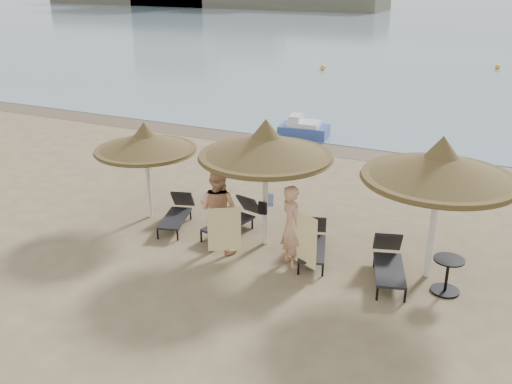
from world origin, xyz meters
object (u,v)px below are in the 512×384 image
Objects in this scene: lounger_near_left at (235,218)px; pedal_boat at (303,129)px; palapa_left at (145,142)px; palapa_center at (266,146)px; palapa_right at (440,167)px; person_left at (218,203)px; lounger_far_right at (389,262)px; person_right at (292,220)px; side_table at (447,276)px; lounger_far_left at (177,213)px; lounger_near_right at (313,242)px.

pedal_boat is (-1.46, 8.80, -0.03)m from lounger_near_left.
lounger_near_left is (2.48, 0.15, -1.73)m from palapa_left.
palapa_right reaches higher than palapa_center.
palapa_left is at bearing -16.40° from person_left.
person_right is at bearing 173.58° from lounger_far_right.
palapa_right is (3.84, 0.07, 0.05)m from palapa_center.
lounger_near_left is 0.79× the size of person_left.
side_table is at bearing -134.87° from person_right.
palapa_left reaches higher than person_left.
person_right is (3.48, -0.74, 0.77)m from lounger_far_left.
lounger_near_right is 2.38m from person_left.
palapa_right reaches higher than lounger_near_right.
palapa_left reaches higher than lounger_far_right.
palapa_center is at bearing -179.01° from palapa_right.
person_right is (-0.29, -0.62, 0.76)m from lounger_near_right.
pedal_boat reaches higher than side_table.
person_right is at bearing -176.51° from person_left.
pedal_boat reaches higher than lounger_far_right.
palapa_left reaches higher than lounger_near_right.
palapa_right is 1.66× the size of lounger_far_right.
lounger_far_right is at bearing -4.24° from palapa_left.
lounger_far_right is at bearing 3.56° from lounger_near_left.
person_right is at bearing -76.87° from pedal_boat.
pedal_boat is at bearing 125.27° from side_table.
lounger_near_left is 1.02× the size of lounger_near_right.
palapa_center is at bearing 158.25° from lounger_near_right.
palapa_left is at bearing -102.48° from pedal_boat.
person_right is at bearing -15.08° from lounger_near_left.
person_right is at bearing -175.26° from side_table.
palapa_left is 3.02m from lounger_near_left.
palapa_right is 11.23m from pedal_boat.
palapa_left is 1.33× the size of pedal_boat.
lounger_near_right is at bearing -160.45° from person_left.
palapa_left is 7.97m from side_table.
palapa_left is 3.49m from palapa_center.
palapa_right is 1.71× the size of lounger_near_left.
lounger_near_left is 2.27m from lounger_near_right.
palapa_center is 1.78× the size of lounger_far_left.
person_left is at bearing 179.63° from lounger_near_right.
person_right is 10.43m from pedal_boat.
lounger_far_right is at bearing -6.32° from palapa_center.
lounger_near_right is 0.83× the size of person_right.
lounger_far_right is (1.82, -0.24, 0.02)m from lounger_near_right.
person_left reaches higher than side_table.
lounger_near_right is 0.92× the size of pedal_boat.
person_left is at bearing -170.23° from palapa_right.
pedal_boat is at bearing 124.85° from palapa_right.
person_right reaches higher than lounger_near_right.
pedal_boat reaches higher than lounger_near_right.
palapa_center is at bearing 157.13° from lounger_far_right.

